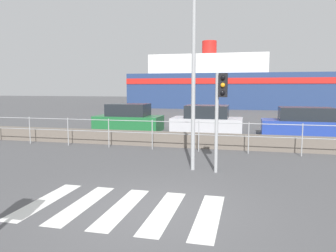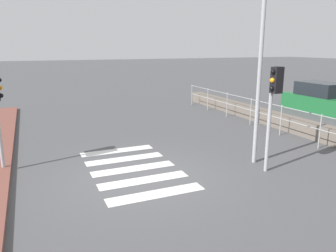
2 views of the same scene
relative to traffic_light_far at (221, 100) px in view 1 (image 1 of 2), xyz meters
The scene contains 10 objects.
ground_plane 4.10m from the traffic_light_far, 107.54° to the right, with size 160.00×160.00×0.00m, color #4C4C4F.
crosswalk 4.32m from the traffic_light_far, 117.22° to the right, with size 4.05×2.40×0.01m.
seawall 4.44m from the traffic_light_far, 105.15° to the left, with size 20.95×0.55×0.59m.
harbor_fence 3.48m from the traffic_light_far, 109.23° to the left, with size 18.89×0.04×1.20m.
traffic_light_far is the anchor object (origin of this frame).
streetlamp 1.71m from the traffic_light_far, behind, with size 0.32×1.23×5.80m.
ferry_boat 32.16m from the traffic_light_far, 92.97° to the left, with size 25.08×7.86×8.23m.
parked_car_green 10.40m from the traffic_light_far, 125.40° to the left, with size 3.83×1.82×1.55m.
parked_car_silver 8.63m from the traffic_light_far, 99.40° to the left, with size 3.82×1.88×1.52m.
parked_car_blue 9.27m from the traffic_light_far, 66.52° to the left, with size 4.28×1.72×1.49m.
Camera 1 is at (1.82, -6.13, 2.48)m, focal length 35.00 mm.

